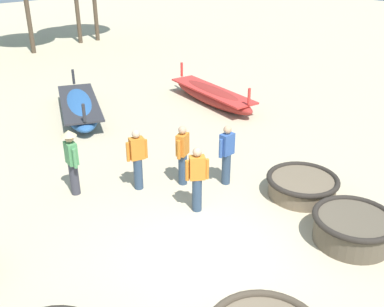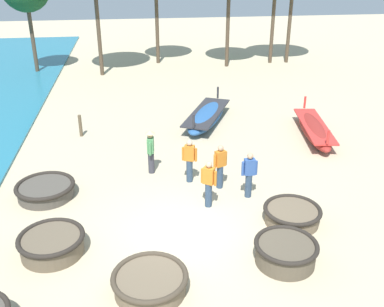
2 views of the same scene
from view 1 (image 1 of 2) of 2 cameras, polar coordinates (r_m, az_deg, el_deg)
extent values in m
plane|color=#BCAD8C|center=(9.08, 1.61, -12.53)|extent=(80.00, 80.00, 0.00)
cylinder|color=brown|center=(11.12, 13.78, -4.16)|extent=(1.60, 1.60, 0.44)
torus|color=#28231E|center=(11.02, 13.90, -3.17)|extent=(1.73, 1.73, 0.13)
cylinder|color=brown|center=(9.78, 19.71, -9.08)|extent=(1.55, 1.55, 0.56)
torus|color=#28231E|center=(9.63, 19.96, -7.70)|extent=(1.67, 1.67, 0.12)
ellipsoid|color=#285693|center=(16.09, -14.07, 5.66)|extent=(2.90, 4.53, 0.62)
cube|color=#2D2D33|center=(16.02, -14.14, 6.33)|extent=(2.80, 4.23, 0.06)
cylinder|color=#2D2D33|center=(17.88, -14.84, 9.40)|extent=(0.10, 0.10, 0.56)
cylinder|color=#2D2D33|center=(13.99, -13.56, 5.05)|extent=(0.10, 0.10, 0.56)
ellipsoid|color=maroon|center=(16.86, 2.55, 7.34)|extent=(1.53, 4.55, 0.62)
cube|color=red|center=(16.80, 2.57, 7.98)|extent=(1.52, 4.20, 0.06)
cylinder|color=red|center=(18.31, -1.31, 10.62)|extent=(0.10, 0.10, 0.56)
cylinder|color=red|center=(15.18, 7.26, 7.21)|extent=(0.10, 0.10, 0.56)
cylinder|color=#2D425B|center=(11.21, -1.18, -1.99)|extent=(0.22, 0.22, 0.82)
cube|color=orange|center=(10.91, -1.21, 1.17)|extent=(0.40, 0.34, 0.54)
sphere|color=tan|center=(10.75, -1.23, 3.01)|extent=(0.20, 0.20, 0.20)
cylinder|color=orange|center=(11.11, -0.74, 1.37)|extent=(0.09, 0.09, 0.48)
cylinder|color=orange|center=(10.75, -1.69, 0.48)|extent=(0.09, 0.09, 0.48)
cylinder|color=#2D425B|center=(11.25, 4.35, -1.94)|extent=(0.22, 0.22, 0.82)
cube|color=#33569E|center=(10.96, 4.47, 1.21)|extent=(0.34, 0.23, 0.54)
sphere|color=tan|center=(10.80, 4.54, 3.04)|extent=(0.20, 0.20, 0.20)
cylinder|color=#33569E|center=(11.13, 5.23, 1.30)|extent=(0.09, 0.09, 0.48)
cylinder|color=#33569E|center=(10.83, 3.67, 0.64)|extent=(0.09, 0.09, 0.48)
cylinder|color=#2D425B|center=(11.08, -6.84, -2.54)|extent=(0.22, 0.22, 0.82)
cube|color=orange|center=(10.77, -7.03, 0.64)|extent=(0.39, 0.31, 0.54)
sphere|color=#DBB28E|center=(10.62, -7.14, 2.50)|extent=(0.20, 0.20, 0.20)
cylinder|color=orange|center=(10.85, -5.91, 0.61)|extent=(0.09, 0.09, 0.48)
cylinder|color=orange|center=(10.74, -8.13, 0.19)|extent=(0.09, 0.09, 0.48)
cylinder|color=#383842|center=(11.13, -14.71, -3.11)|extent=(0.22, 0.22, 0.82)
cube|color=#4C8E56|center=(10.83, -15.10, 0.04)|extent=(0.26, 0.37, 0.54)
sphere|color=tan|center=(10.68, -15.33, 1.88)|extent=(0.20, 0.20, 0.20)
cylinder|color=#4C8E56|center=(10.66, -14.66, -0.62)|extent=(0.09, 0.09, 0.48)
cylinder|color=#4C8E56|center=(11.04, -15.48, 0.22)|extent=(0.09, 0.09, 0.48)
cone|color=#D1BC84|center=(10.63, -15.41, 2.52)|extent=(0.36, 0.36, 0.14)
cylinder|color=#2D425B|center=(10.14, 0.64, -5.22)|extent=(0.22, 0.22, 0.82)
cube|color=orange|center=(9.80, 0.66, -1.81)|extent=(0.40, 0.37, 0.54)
sphere|color=tan|center=(9.63, 0.67, 0.19)|extent=(0.20, 0.20, 0.20)
cylinder|color=orange|center=(9.80, -0.61, -2.16)|extent=(0.09, 0.09, 0.48)
cylinder|color=orange|center=(9.86, 1.92, -1.97)|extent=(0.09, 0.09, 0.48)
cylinder|color=#4C3D2D|center=(25.86, -20.33, 17.74)|extent=(0.24, 0.24, 5.39)
camera|label=2|loc=(7.12, 108.76, 8.83)|focal=42.00mm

